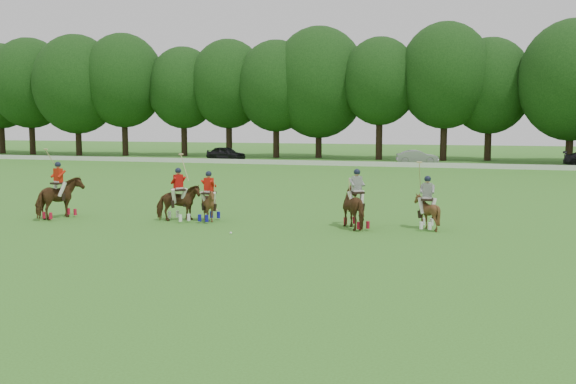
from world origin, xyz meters
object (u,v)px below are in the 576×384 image
(polo_red_c, at_px, (209,204))
(polo_stripe_b, at_px, (427,211))
(polo_stripe_a, at_px, (357,207))
(car_mid, at_px, (417,157))
(polo_red_b, at_px, (179,202))
(polo_red_a, at_px, (59,198))
(polo_ball, at_px, (231,233))
(car_left, at_px, (226,153))

(polo_red_c, bearing_deg, polo_stripe_b, 3.82)
(polo_stripe_a, relative_size, polo_stripe_b, 0.89)
(polo_stripe_b, bearing_deg, polo_stripe_a, -168.57)
(car_mid, bearing_deg, polo_red_b, 159.55)
(car_mid, distance_m, polo_red_a, 40.87)
(polo_red_c, height_order, polo_stripe_b, polo_stripe_b)
(polo_red_c, bearing_deg, polo_red_a, -171.12)
(polo_stripe_a, xyz_separation_m, polo_stripe_b, (2.69, 0.54, -0.12))
(polo_red_c, distance_m, polo_stripe_b, 8.97)
(car_mid, relative_size, polo_ball, 44.54)
(car_left, relative_size, polo_stripe_b, 1.61)
(polo_ball, bearing_deg, car_mid, 84.96)
(polo_stripe_b, bearing_deg, polo_ball, -155.95)
(polo_red_c, relative_size, polo_ball, 23.72)
(polo_red_a, relative_size, polo_red_c, 1.41)
(car_mid, xyz_separation_m, polo_ball, (-3.58, -40.54, -0.62))
(car_left, height_order, polo_red_c, polo_red_c)
(car_left, bearing_deg, polo_red_c, -144.82)
(polo_red_c, bearing_deg, polo_ball, -52.39)
(polo_red_b, distance_m, polo_stripe_b, 10.26)
(polo_red_a, xyz_separation_m, polo_stripe_a, (12.84, 1.08, -0.06))
(car_mid, distance_m, polo_stripe_a, 37.96)
(car_left, height_order, car_mid, car_left)
(car_left, xyz_separation_m, polo_red_c, (14.22, -38.01, 0.02))
(car_mid, xyz_separation_m, polo_red_c, (-5.52, -38.01, 0.09))
(polo_stripe_a, bearing_deg, polo_red_a, -175.18)
(polo_red_a, xyz_separation_m, polo_red_c, (6.57, 1.03, -0.16))
(polo_red_b, xyz_separation_m, polo_stripe_b, (10.22, 0.85, -0.07))
(car_left, xyz_separation_m, polo_ball, (16.16, -40.54, -0.68))
(polo_red_b, xyz_separation_m, polo_ball, (3.22, -2.28, -0.76))
(polo_red_a, bearing_deg, car_left, 101.08)
(car_left, distance_m, polo_stripe_a, 43.13)
(car_mid, distance_m, polo_stripe_b, 37.57)
(polo_red_a, distance_m, polo_stripe_b, 15.61)
(polo_red_b, bearing_deg, polo_ball, -35.24)
(car_left, xyz_separation_m, car_mid, (19.74, 0.00, -0.07))
(polo_stripe_a, bearing_deg, polo_red_b, -177.66)
(polo_red_b, relative_size, polo_stripe_b, 1.06)
(car_left, relative_size, polo_red_a, 1.42)
(polo_red_c, bearing_deg, polo_red_b, -168.79)
(polo_red_b, xyz_separation_m, polo_red_c, (1.27, 0.25, -0.05))
(car_mid, bearing_deg, polo_stripe_a, 170.74)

